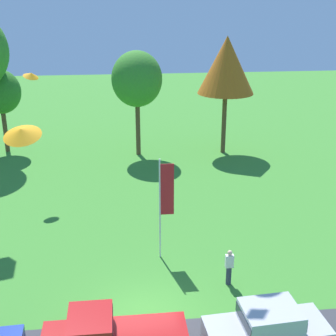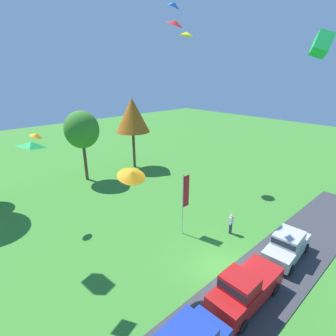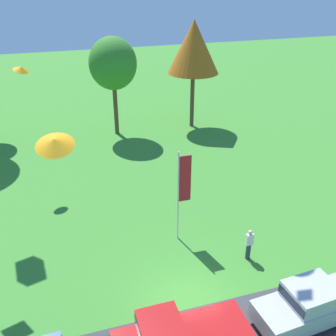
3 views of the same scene
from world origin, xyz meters
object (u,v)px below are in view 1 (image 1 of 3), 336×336
(car_sedan_near_entrance, at_px, (268,328))
(tree_center_back, at_px, (137,79))
(person_on_lawn, at_px, (229,267))
(tree_far_left, at_px, (0,92))
(kite_delta_trailing_tail, at_px, (22,132))
(kite_delta_high_left, at_px, (31,75))
(flag_banner, at_px, (165,196))
(tree_far_right, at_px, (226,65))

(car_sedan_near_entrance, distance_m, tree_center_back, 23.52)
(car_sedan_near_entrance, xyz_separation_m, person_on_lawn, (-0.40, 4.31, -0.16))
(car_sedan_near_entrance, bearing_deg, tree_far_left, 120.08)
(person_on_lawn, distance_m, tree_center_back, 19.37)
(car_sedan_near_entrance, xyz_separation_m, kite_delta_trailing_tail, (-8.88, 5.30, 6.02))
(car_sedan_near_entrance, bearing_deg, kite_delta_high_left, 122.39)
(tree_far_left, height_order, kite_delta_high_left, kite_delta_high_left)
(kite_delta_high_left, height_order, kite_delta_trailing_tail, kite_delta_high_left)
(kite_delta_high_left, bearing_deg, tree_center_back, 44.37)
(tree_far_left, bearing_deg, person_on_lawn, -55.69)
(tree_far_left, distance_m, kite_delta_high_left, 9.73)
(tree_far_left, bearing_deg, flag_banner, -57.52)
(person_on_lawn, distance_m, kite_delta_high_left, 16.81)
(kite_delta_trailing_tail, bearing_deg, car_sedan_near_entrance, -30.83)
(tree_center_back, height_order, kite_delta_high_left, tree_center_back)
(tree_far_left, height_order, flag_banner, tree_far_left)
(tree_far_left, distance_m, tree_far_right, 17.83)
(person_on_lawn, height_order, kite_delta_trailing_tail, kite_delta_trailing_tail)
(car_sedan_near_entrance, height_order, tree_center_back, tree_center_back)
(person_on_lawn, xyz_separation_m, tree_center_back, (-3.16, 18.39, 5.17))
(flag_banner, distance_m, kite_delta_trailing_tail, 7.19)
(car_sedan_near_entrance, height_order, kite_delta_high_left, kite_delta_high_left)
(car_sedan_near_entrance, relative_size, tree_far_right, 0.49)
(tree_center_back, height_order, tree_far_right, tree_far_right)
(person_on_lawn, bearing_deg, tree_far_left, 124.31)
(car_sedan_near_entrance, height_order, tree_far_right, tree_far_right)
(tree_center_back, distance_m, tree_far_right, 6.96)
(tree_far_left, height_order, tree_center_back, tree_center_back)
(flag_banner, bearing_deg, kite_delta_trailing_tail, -164.54)
(tree_far_left, relative_size, kite_delta_high_left, 7.13)
(tree_far_right, bearing_deg, tree_center_back, 178.29)
(tree_center_back, bearing_deg, tree_far_right, -1.71)
(car_sedan_near_entrance, bearing_deg, tree_center_back, 98.91)
(flag_banner, height_order, kite_delta_high_left, kite_delta_high_left)
(tree_far_right, relative_size, kite_delta_high_left, 9.88)
(car_sedan_near_entrance, bearing_deg, tree_far_right, 81.59)
(tree_far_right, xyz_separation_m, kite_delta_trailing_tail, (-12.21, -17.19, 0.03))
(tree_center_back, distance_m, flag_banner, 16.02)
(tree_far_right, relative_size, kite_delta_trailing_tail, 6.04)
(person_on_lawn, height_order, tree_center_back, tree_center_back)
(car_sedan_near_entrance, height_order, kite_delta_trailing_tail, kite_delta_trailing_tail)
(flag_banner, bearing_deg, tree_far_right, 67.89)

